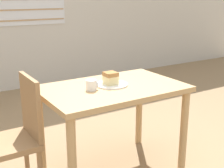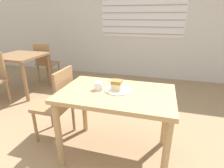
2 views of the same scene
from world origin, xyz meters
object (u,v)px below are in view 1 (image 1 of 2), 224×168
object	(u,v)px
dining_table_near	(112,100)
coffee_mug	(92,85)
chair_near_window	(17,135)
cake_slice	(111,78)
plate	(112,84)

from	to	relation	value
dining_table_near	coffee_mug	xyz separation A→B (m)	(-0.18, -0.00, 0.15)
chair_near_window	coffee_mug	xyz separation A→B (m)	(0.55, -0.09, 0.30)
cake_slice	dining_table_near	bearing A→B (deg)	-78.80
plate	coffee_mug	world-z (taller)	coffee_mug
chair_near_window	cake_slice	world-z (taller)	chair_near_window
cake_slice	coffee_mug	xyz separation A→B (m)	(-0.18, -0.02, -0.02)
plate	cake_slice	distance (m)	0.06
chair_near_window	plate	size ratio (longest dim) A/B	3.47
coffee_mug	chair_near_window	bearing A→B (deg)	170.74
chair_near_window	cake_slice	bearing A→B (deg)	84.60
cake_slice	coffee_mug	bearing A→B (deg)	-173.24
plate	cake_slice	xyz separation A→B (m)	(-0.01, -0.01, 0.05)
dining_table_near	plate	size ratio (longest dim) A/B	4.27
dining_table_near	chair_near_window	bearing A→B (deg)	173.07
plate	coffee_mug	size ratio (longest dim) A/B	2.94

